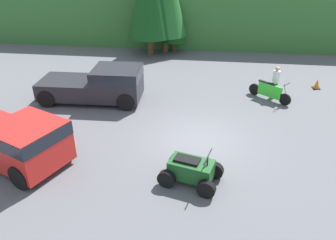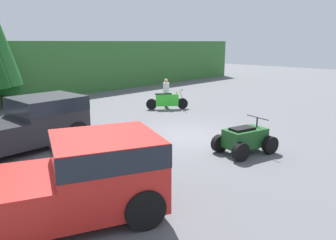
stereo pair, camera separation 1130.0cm
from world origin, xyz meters
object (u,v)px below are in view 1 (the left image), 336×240
(dirt_bike, at_px, (270,91))
(rider_person, at_px, (275,81))
(pickup_truck_second, at_px, (100,83))
(pickup_truck_red, at_px, (14,139))
(quad_atv, at_px, (191,170))
(traffic_cone, at_px, (317,84))

(dirt_bike, distance_m, rider_person, 0.64)
(dirt_bike, bearing_deg, pickup_truck_second, -132.97)
(pickup_truck_red, bearing_deg, quad_atv, 19.86)
(pickup_truck_red, xyz_separation_m, dirt_bike, (10.28, 6.79, -0.49))
(pickup_truck_second, relative_size, rider_person, 3.07)
(pickup_truck_second, distance_m, traffic_cone, 12.09)
(pickup_truck_red, height_order, quad_atv, pickup_truck_red)
(dirt_bike, xyz_separation_m, rider_person, (0.28, 0.35, 0.46))
(quad_atv, bearing_deg, rider_person, 77.47)
(quad_atv, height_order, traffic_cone, quad_atv)
(pickup_truck_second, height_order, quad_atv, pickup_truck_second)
(quad_atv, bearing_deg, pickup_truck_second, 144.72)
(quad_atv, xyz_separation_m, rider_person, (3.97, 7.62, 0.45))
(dirt_bike, xyz_separation_m, quad_atv, (-3.68, -7.27, 0.01))
(pickup_truck_red, distance_m, pickup_truck_second, 5.81)
(pickup_truck_red, bearing_deg, rider_person, 58.07)
(dirt_bike, bearing_deg, traffic_cone, 72.06)
(pickup_truck_red, bearing_deg, dirt_bike, 57.46)
(dirt_bike, height_order, quad_atv, quad_atv)
(pickup_truck_red, xyz_separation_m, rider_person, (10.57, 7.14, -0.03))
(pickup_truck_second, relative_size, traffic_cone, 9.61)
(pickup_truck_red, xyz_separation_m, pickup_truck_second, (1.54, 5.60, 0.00))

